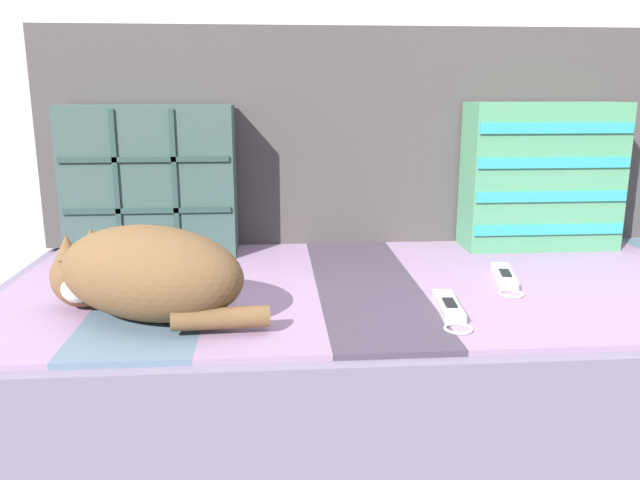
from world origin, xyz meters
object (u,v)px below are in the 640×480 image
Objects in this scene: sleeping_cat at (141,274)px; game_remote_far at (449,308)px; couch at (408,358)px; game_remote_near at (505,277)px; throw_pillow_quilted at (151,181)px; throw_pillow_striped at (542,176)px.

sleeping_cat reaches higher than game_remote_far.
couch is 8.57× the size of game_remote_near.
couch is 0.31m from game_remote_far.
couch is 0.63m from sleeping_cat.
game_remote_far is at bearing -37.94° from throw_pillow_quilted.
game_remote_near is (0.71, 0.16, -0.07)m from sleeping_cat.
throw_pillow_quilted is at bearing 142.06° from game_remote_far.
game_remote_near is at bearing -20.69° from throw_pillow_quilted.
sleeping_cat is (-0.53, -0.22, 0.27)m from couch.
sleeping_cat is 1.96× the size of game_remote_near.
game_remote_near is at bearing -123.34° from throw_pillow_striped.
throw_pillow_quilted is 0.98× the size of sleeping_cat.
throw_pillow_striped reaches higher than sleeping_cat.
game_remote_near is (0.19, -0.06, 0.20)m from couch.
game_remote_near is 1.07× the size of game_remote_far.
game_remote_near is 0.25m from game_remote_far.
sleeping_cat reaches higher than couch.
couch is 0.58m from throw_pillow_striped.
game_remote_near is (-0.19, -0.29, -0.17)m from throw_pillow_striped.
throw_pillow_quilted is 0.78m from game_remote_far.
couch is at bearing 22.51° from sleeping_cat.
throw_pillow_quilted reaches higher than game_remote_far.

